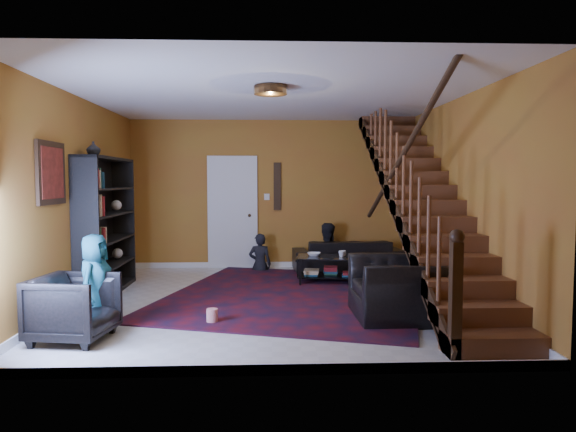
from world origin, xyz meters
The scene contains 21 objects.
floor centered at (0.00, 0.00, 0.00)m, with size 5.50×5.50×0.00m, color beige.
room centered at (-1.33, 1.33, 0.05)m, with size 5.50×5.50×5.50m.
staircase centered at (2.12, 0.00, 1.40)m, with size 0.95×5.02×3.18m.
bookshelf centered at (-2.40, 0.60, 0.96)m, with size 0.35×1.80×2.00m.
door centered at (-0.70, 2.73, 1.02)m, with size 0.82×0.05×2.05m, color silver.
framed_picture centered at (-2.57, -0.90, 1.75)m, with size 0.04×0.74×0.74m, color maroon.
wall_hanging centered at (0.15, 2.73, 1.55)m, with size 0.14×0.03×0.90m, color black.
ceiling_fixture centered at (0.00, -0.80, 2.74)m, with size 0.40×0.40×0.10m, color #3F2814.
rug centered at (0.34, 0.30, 0.01)m, with size 3.46×3.96×0.02m, color #4E0D16.
sofa centered at (1.43, 2.30, 0.29)m, with size 1.96×0.77×0.57m, color black.
armchair_left centered at (-2.05, -1.70, 0.35)m, with size 0.74×0.76×0.69m, color black.
armchair_right centered at (1.50, -0.97, 0.36)m, with size 1.11×0.97×0.72m, color black.
person_adult_a centered at (-0.18, 2.35, 0.12)m, with size 0.42×0.27×1.14m, color black.
person_adult_b centered at (1.05, 2.35, 0.22)m, with size 0.65×0.50×1.33m, color black.
person_child centered at (-1.95, -1.34, 0.54)m, with size 0.53×0.34×1.08m, color #1A5463.
coffee_table centered at (1.00, 1.23, 0.24)m, with size 1.20×0.81×0.43m.
cup_a centered at (1.18, 1.23, 0.47)m, with size 0.12×0.12×0.09m, color #999999.
cup_b centered at (1.16, 1.18, 0.47)m, with size 0.10×0.10×0.09m, color #999999.
bowl centered at (0.72, 1.30, 0.45)m, with size 0.22×0.22×0.05m, color #999999.
vase centered at (-2.41, 0.10, 2.10)m, with size 0.18×0.18×0.19m, color #999999.
popcorn_bucket centered at (-0.69, -1.11, 0.10)m, with size 0.13×0.13×0.15m, color red.
Camera 1 is at (-0.04, -7.02, 1.67)m, focal length 32.00 mm.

